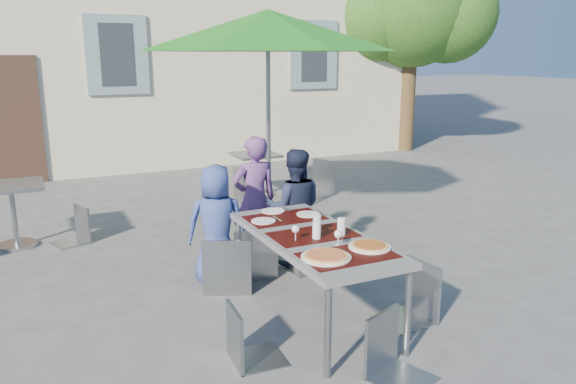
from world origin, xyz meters
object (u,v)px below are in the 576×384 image
child_2 (294,208)px  child_0 (217,225)px  chair_3 (246,301)px  chair_5 (395,310)px  chair_2 (312,216)px  patio_umbrella (268,32)px  cafe_table_0 (13,204)px  bg_chair_r_1 (320,156)px  cafe_table_1 (256,169)px  child_1 (255,200)px  chair_1 (253,220)px  dining_table (313,241)px  chair_0 (227,230)px  pizza_near_left (326,256)px  pizza_near_right (370,246)px  bg_chair_l_1 (246,165)px  bg_chair_r_0 (73,203)px  chair_4 (416,258)px

child_2 → child_0: bearing=30.8°
chair_3 → chair_5: chair_5 is taller
chair_2 → patio_umbrella: 2.52m
cafe_table_0 → bg_chair_r_1: 4.54m
cafe_table_1 → chair_5: bearing=-101.7°
child_1 → chair_1: child_1 is taller
chair_2 → patio_umbrella: bearing=81.6°
dining_table → chair_0: bearing=118.7°
pizza_near_left → child_2: size_ratio=0.30×
chair_0 → chair_2: 0.97m
pizza_near_left → child_0: bearing=100.9°
cafe_table_1 → pizza_near_right: bearing=-101.3°
chair_1 → bg_chair_l_1: (0.99, 2.74, 0.00)m
child_2 → bg_chair_r_1: size_ratio=1.21×
dining_table → chair_5: 1.06m
pizza_near_left → child_1: size_ratio=0.27×
chair_2 → bg_chair_r_1: size_ratio=0.98×
bg_chair_l_1 → bg_chair_r_1: (1.30, 0.04, 0.02)m
chair_2 → bg_chair_r_0: chair_2 is taller
child_1 → cafe_table_0: size_ratio=1.83×
bg_chair_r_0 → cafe_table_1: bg_chair_r_0 is taller
child_1 → patio_umbrella: (0.67, 1.13, 1.79)m
patio_umbrella → child_1: bearing=-120.4°
dining_table → child_2: (0.41, 1.20, -0.06)m
chair_4 → dining_table: bearing=153.6°
cafe_table_1 → chair_4: bearing=-94.8°
child_0 → bg_chair_r_1: bearing=-112.6°
pizza_near_right → child_1: size_ratio=0.24×
chair_1 → chair_5: chair_1 is taller
child_0 → chair_2: size_ratio=1.17×
chair_5 → bg_chair_r_0: chair_5 is taller
chair_5 → child_2: bearing=81.6°
bg_chair_r_1 → cafe_table_1: bearing=169.8°
pizza_near_left → chair_1: bearing=87.4°
chair_4 → pizza_near_left: bearing=-170.9°
chair_3 → dining_table: bearing=29.1°
chair_1 → cafe_table_1: size_ratio=1.42×
cafe_table_0 → child_2: bearing=-35.6°
child_0 → bg_chair_l_1: child_0 is taller
chair_0 → chair_2: (0.97, 0.11, -0.01)m
cafe_table_0 → bg_chair_l_1: 3.25m
dining_table → bg_chair_r_0: bg_chair_r_0 is taller
child_1 → cafe_table_0: child_1 is taller
child_1 → pizza_near_right: bearing=94.7°
dining_table → pizza_near_left: pizza_near_left is taller
child_2 → bg_chair_l_1: child_2 is taller
chair_3 → cafe_table_0: bearing=113.0°
child_1 → bg_chair_l_1: size_ratio=1.36×
bg_chair_r_0 → chair_4: bearing=-54.7°
chair_1 → patio_umbrella: size_ratio=0.32×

